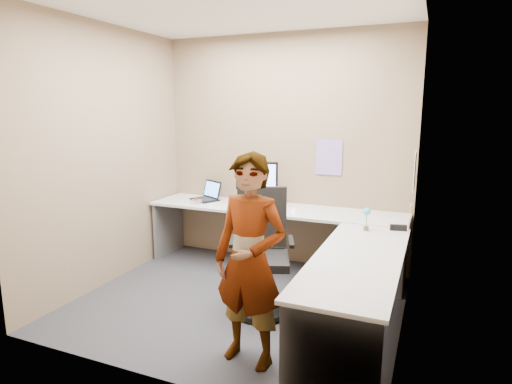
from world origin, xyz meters
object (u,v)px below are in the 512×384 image
at_px(office_chair, 262,262).
at_px(monitor, 257,178).
at_px(person, 250,261).
at_px(desk, 294,238).

bearing_deg(office_chair, monitor, 93.46).
relative_size(monitor, person, 0.31).
bearing_deg(office_chair, desk, 44.06).
xyz_separation_m(desk, person, (0.06, -1.23, 0.19)).
relative_size(monitor, office_chair, 0.43).
relative_size(desk, office_chair, 2.69).
bearing_deg(monitor, person, -84.08).
relative_size(office_chair, person, 0.71).
xyz_separation_m(monitor, office_chair, (0.46, -0.99, -0.61)).
bearing_deg(desk, monitor, 137.57).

